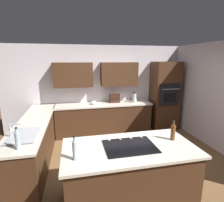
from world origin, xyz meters
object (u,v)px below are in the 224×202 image
Objects in this scene: wall_oven at (164,96)px; cooktop at (130,146)px; blender at (134,98)px; second_bottle at (173,132)px; sink_unit at (23,135)px; dish_soap_bottle at (18,140)px; mixing_bowl at (94,103)px; oil_bottle at (75,150)px; spice_rack at (115,98)px.

cooktop is at bearing 53.17° from wall_oven.
blender is 0.96× the size of second_bottle.
dish_soap_bottle is at bearing 96.95° from sink_unit.
sink_unit is 3.83× the size of mixing_bowl.
cooktop is 2.71m from mixing_bowl.
dish_soap_bottle is 0.93m from oil_bottle.
mixing_bowl is 0.55× the size of oil_bottle.
second_bottle is at bearing 64.27° from wall_oven.
mixing_bowl is at bearing -126.17° from sink_unit.
second_bottle is at bearing 84.33° from blender.
second_bottle is (-0.99, 2.63, 0.08)m from mixing_bowl.
cooktop is 4.16× the size of mixing_bowl.
wall_oven is at bearing -146.19° from dish_soap_bottle.
dish_soap_bottle is at bearing 42.89° from blender.
sink_unit is 2.07× the size of dish_soap_bottle.
dish_soap_bottle is at bearing -4.67° from second_bottle.
second_bottle is (-0.34, 2.70, -0.00)m from spice_rack.
oil_bottle is (0.56, 2.89, 0.09)m from mixing_bowl.
wall_oven is 1.00m from blender.
wall_oven is 6.81× the size of spice_rack.
blender is at bearing 172.98° from spice_rack.
mixing_bowl is at bearing -69.37° from second_bottle.
second_bottle is (-2.36, 0.19, -0.01)m from dish_soap_bottle.
cooktop is 2.43× the size of blender.
cooktop is at bearing 95.02° from mixing_bowl.
sink_unit is 0.92× the size of cooktop.
sink_unit is 1.28m from oil_bottle.
wall_oven is 6.34× the size of oil_bottle.
spice_rack is 0.92× the size of dish_soap_bottle.
wall_oven is 1.60m from spice_rack.
spice_rack is (1.60, -0.08, -0.02)m from wall_oven.
dish_soap_bottle reaches higher than oil_bottle.
spice_rack is 0.95× the size of second_bottle.
spice_rack is (-0.41, -2.77, 0.13)m from cooktop.
sink_unit reaches higher than mixing_bowl.
dish_soap_bottle reaches higher than cooktop.
spice_rack is 3.21m from oil_bottle.
second_bottle reaches higher than spice_rack.
mixing_bowl is at bearing -119.37° from dish_soap_bottle.
spice_rack reaches higher than sink_unit.
oil_bottle is at bearing 9.69° from second_bottle.
sink_unit is at bearing 53.83° from mixing_bowl.
oil_bottle is (-0.81, 0.46, -0.00)m from dish_soap_bottle.
wall_oven reaches higher than mixing_bowl.
sink_unit is 1.82m from cooktop.
mixing_bowl is 2.81m from second_bottle.
dish_soap_bottle reaches higher than sink_unit.
wall_oven is 6.78× the size of blender.
spice_rack is at bearing -173.51° from mixing_bowl.
oil_bottle is 1.58m from second_bottle.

